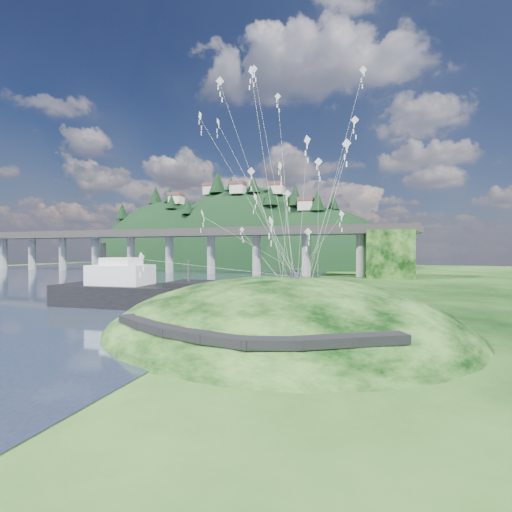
% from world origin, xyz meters
% --- Properties ---
extents(ground, '(320.00, 320.00, 0.00)m').
position_xyz_m(ground, '(0.00, 0.00, 0.00)').
color(ground, black).
rests_on(ground, ground).
extents(grass_hill, '(36.00, 32.00, 13.00)m').
position_xyz_m(grass_hill, '(8.00, 2.00, -1.50)').
color(grass_hill, black).
rests_on(grass_hill, ground).
extents(footpath, '(22.29, 5.84, 0.83)m').
position_xyz_m(footpath, '(7.46, -9.74, 2.08)').
color(footpath, black).
rests_on(footpath, ground).
extents(bridge, '(160.00, 11.00, 15.00)m').
position_xyz_m(bridge, '(-26.46, 70.07, 9.70)').
color(bridge, '#2D2B2B').
rests_on(bridge, ground).
extents(far_ridge, '(153.00, 70.00, 94.50)m').
position_xyz_m(far_ridge, '(-43.58, 122.17, -7.44)').
color(far_ridge, black).
rests_on(far_ridge, ground).
extents(work_barge, '(25.15, 8.48, 8.66)m').
position_xyz_m(work_barge, '(-13.28, 8.18, 2.17)').
color(work_barge, black).
rests_on(work_barge, ground).
extents(wooden_dock, '(14.78, 5.75, 1.05)m').
position_xyz_m(wooden_dock, '(-7.79, 7.57, 0.46)').
color(wooden_dock, '#372A16').
rests_on(wooden_dock, ground).
extents(kite_flyers, '(1.40, 1.61, 1.91)m').
position_xyz_m(kite_flyers, '(9.25, 2.00, 5.86)').
color(kite_flyers, '#292A37').
rests_on(kite_flyers, ground).
extents(kite_swarm, '(19.13, 17.30, 20.63)m').
position_xyz_m(kite_swarm, '(6.51, 1.69, 16.42)').
color(kite_swarm, silver).
rests_on(kite_swarm, ground).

